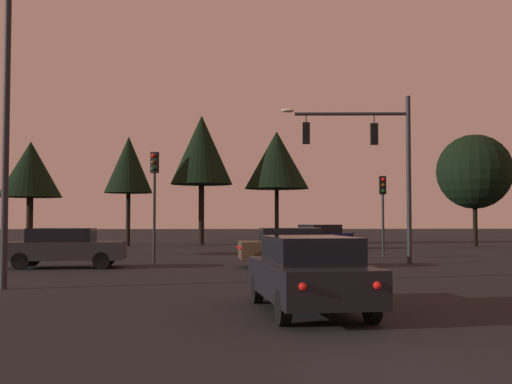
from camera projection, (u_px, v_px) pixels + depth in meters
name	position (u px, v px, depth m)	size (l,w,h in m)	color
ground_plane	(268.00, 255.00, 31.83)	(168.00, 168.00, 0.00)	black
traffic_signal_mast_arm	(374.00, 152.00, 26.03)	(5.44, 0.63, 7.05)	#232326
traffic_light_corner_left	(154.00, 185.00, 26.58)	(0.37, 0.39, 4.75)	#232326
traffic_light_corner_right	(383.00, 199.00, 30.51)	(0.30, 0.35, 3.98)	#232326
car_nearside_lane	(309.00, 272.00, 12.42)	(2.24, 4.70, 1.52)	black
car_crossing_left	(293.00, 247.00, 24.13)	(4.37, 1.97, 1.52)	#473828
car_crossing_right	(65.00, 247.00, 23.67)	(4.55, 1.97, 1.52)	#232328
car_far_lane	(319.00, 236.00, 38.16)	(4.59, 3.79, 1.52)	#0F1947
parking_lot_lamp_post	(7.00, 91.00, 16.72)	(1.70, 0.36, 8.46)	#232326
tree_behind_sign	(474.00, 172.00, 42.24)	(5.09, 5.09, 7.64)	black
tree_left_far	(129.00, 165.00, 42.86)	(3.32, 3.32, 7.59)	black
tree_center_horizon	(30.00, 170.00, 30.89)	(3.10, 3.10, 5.75)	black
tree_right_cluster	(277.00, 160.00, 46.31)	(4.79, 4.79, 8.44)	black
tree_lot_edge	(202.00, 150.00, 45.22)	(4.52, 4.52, 9.45)	black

